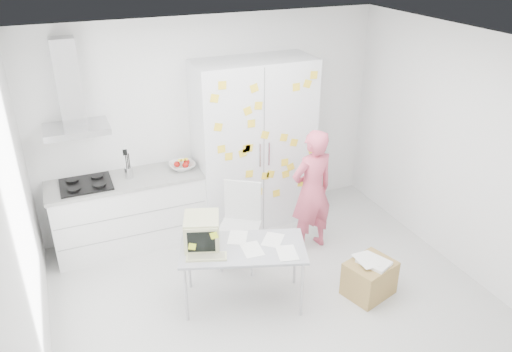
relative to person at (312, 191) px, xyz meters
name	(u,v)px	position (x,y,z in m)	size (l,w,h in m)	color
floor	(275,301)	(-0.83, -0.79, -0.79)	(4.50, 4.00, 0.02)	silver
walls	(249,161)	(-0.83, -0.07, 0.57)	(4.52, 4.01, 2.70)	white
ceiling	(280,47)	(-0.83, -0.79, 1.92)	(4.50, 4.00, 0.02)	white
counter_run	(130,211)	(-2.03, 0.91, -0.31)	(1.84, 0.63, 1.28)	white
range_hood	(71,95)	(-2.48, 1.05, 1.18)	(0.70, 0.48, 1.01)	silver
tall_cabinet	(254,145)	(-0.38, 0.89, 0.32)	(1.50, 0.68, 2.20)	silver
person	(312,191)	(0.00, 0.00, 0.00)	(0.57, 0.37, 1.56)	#CF5069
desk	(217,239)	(-1.37, -0.53, -0.01)	(1.41, 1.01, 1.01)	#A0A2AA
chair	(241,220)	(-0.90, 0.04, -0.21)	(0.63, 0.63, 1.01)	silver
cardboard_box	(370,278)	(0.16, -1.06, -0.57)	(0.59, 0.53, 0.44)	#A38346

